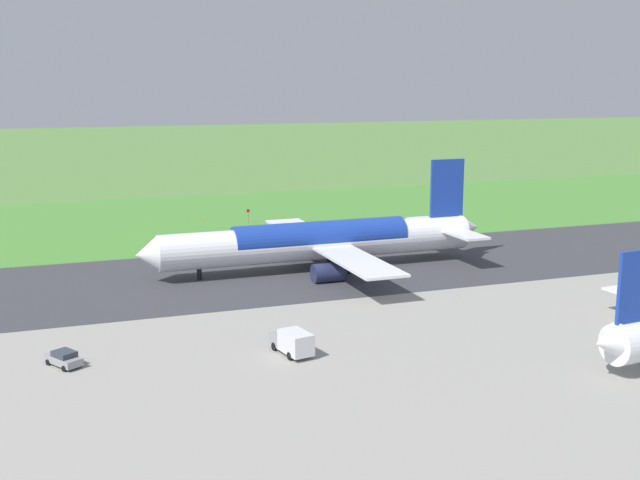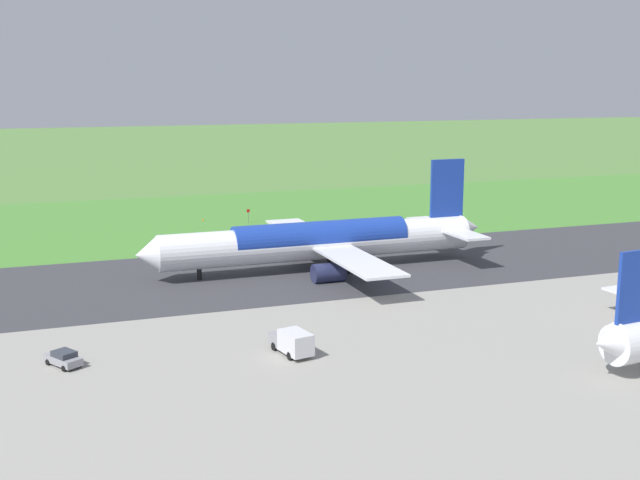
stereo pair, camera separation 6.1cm
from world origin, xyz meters
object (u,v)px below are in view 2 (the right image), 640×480
object	(u,v)px
airliner_main	(322,241)
service_car_ops	(64,358)
traffic_cone_orange	(203,220)
service_truck_baggage	(292,342)
no_stopping_sign	(248,215)

from	to	relation	value
airliner_main	service_car_ops	distance (m)	48.56
traffic_cone_orange	service_truck_baggage	bearing A→B (deg)	84.85
airliner_main	traffic_cone_orange	world-z (taller)	airliner_main
airliner_main	traffic_cone_orange	xyz separation A→B (m)	(8.41, -47.44, -4.08)
airliner_main	no_stopping_sign	distance (m)	41.63
service_truck_baggage	no_stopping_sign	xyz separation A→B (m)	(-15.26, -75.96, 0.27)
service_car_ops	no_stopping_sign	distance (m)	80.75
airliner_main	service_truck_baggage	distance (m)	37.98
service_car_ops	traffic_cone_orange	world-z (taller)	service_car_ops
service_truck_baggage	airliner_main	bearing A→B (deg)	-114.64
service_truck_baggage	traffic_cone_orange	xyz separation A→B (m)	(-7.38, -81.85, -1.13)
no_stopping_sign	service_truck_baggage	bearing A→B (deg)	78.64
service_truck_baggage	service_car_ops	xyz separation A→B (m)	(22.28, -4.47, -0.56)
service_car_ops	airliner_main	bearing A→B (deg)	-141.80
service_car_ops	no_stopping_sign	bearing A→B (deg)	-117.70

